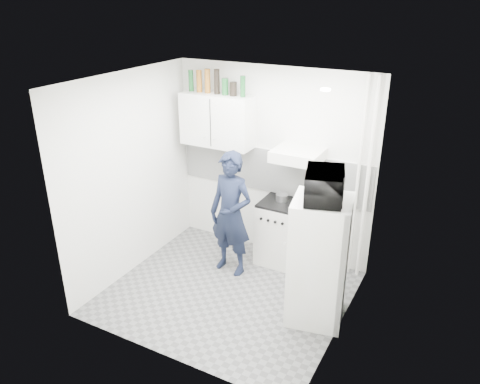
% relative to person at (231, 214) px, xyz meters
% --- Properties ---
extents(floor, '(2.80, 2.80, 0.00)m').
position_rel_person_xyz_m(floor, '(0.22, -0.49, -0.82)').
color(floor, slate).
rests_on(floor, ground).
extents(ceiling, '(2.80, 2.80, 0.00)m').
position_rel_person_xyz_m(ceiling, '(0.22, -0.49, 1.78)').
color(ceiling, white).
rests_on(ceiling, wall_back).
extents(wall_back, '(2.80, 0.00, 2.80)m').
position_rel_person_xyz_m(wall_back, '(0.22, 0.76, 0.48)').
color(wall_back, silver).
rests_on(wall_back, floor).
extents(wall_left, '(0.00, 2.60, 2.60)m').
position_rel_person_xyz_m(wall_left, '(-1.18, -0.49, 0.48)').
color(wall_left, silver).
rests_on(wall_left, floor).
extents(wall_right, '(0.00, 2.60, 2.60)m').
position_rel_person_xyz_m(wall_right, '(1.62, -0.49, 0.48)').
color(wall_right, silver).
rests_on(wall_right, floor).
extents(person, '(0.64, 0.45, 1.65)m').
position_rel_person_xyz_m(person, '(0.00, 0.00, 0.00)').
color(person, black).
rests_on(person, floor).
extents(stove, '(0.53, 0.53, 0.86)m').
position_rel_person_xyz_m(stove, '(0.47, 0.51, -0.40)').
color(stove, silver).
rests_on(stove, floor).
extents(fridge, '(0.72, 0.72, 1.47)m').
position_rel_person_xyz_m(fridge, '(1.32, -0.40, -0.09)').
color(fridge, white).
rests_on(fridge, floor).
extents(stove_top, '(0.51, 0.51, 0.03)m').
position_rel_person_xyz_m(stove_top, '(0.47, 0.51, 0.05)').
color(stove_top, black).
rests_on(stove_top, stove).
extents(saucepan, '(0.16, 0.16, 0.09)m').
position_rel_person_xyz_m(saucepan, '(0.46, 0.57, 0.11)').
color(saucepan, silver).
rests_on(saucepan, stove_top).
extents(microwave, '(0.66, 0.53, 0.31)m').
position_rel_person_xyz_m(microwave, '(1.32, -0.40, 0.80)').
color(microwave, black).
rests_on(microwave, fridge).
extents(bottle_a, '(0.07, 0.07, 0.28)m').
position_rel_person_xyz_m(bottle_a, '(-0.93, 0.59, 1.52)').
color(bottle_a, '#144C1E').
rests_on(bottle_a, upper_cabinet).
extents(bottle_b, '(0.08, 0.08, 0.29)m').
position_rel_person_xyz_m(bottle_b, '(-0.80, 0.59, 1.52)').
color(bottle_b, brown).
rests_on(bottle_b, upper_cabinet).
extents(bottle_c, '(0.08, 0.08, 0.31)m').
position_rel_person_xyz_m(bottle_c, '(-0.67, 0.59, 1.53)').
color(bottle_c, brown).
rests_on(bottle_c, upper_cabinet).
extents(bottle_d, '(0.07, 0.07, 0.32)m').
position_rel_person_xyz_m(bottle_d, '(-0.52, 0.59, 1.54)').
color(bottle_d, black).
rests_on(bottle_d, upper_cabinet).
extents(canister_a, '(0.09, 0.09, 0.22)m').
position_rel_person_xyz_m(canister_a, '(-0.40, 0.59, 1.48)').
color(canister_a, '#144C1E').
rests_on(canister_a, upper_cabinet).
extents(canister_b, '(0.09, 0.09, 0.18)m').
position_rel_person_xyz_m(canister_b, '(-0.28, 0.59, 1.46)').
color(canister_b, black).
rests_on(canister_b, upper_cabinet).
extents(bottle_e, '(0.07, 0.07, 0.27)m').
position_rel_person_xyz_m(bottle_e, '(-0.14, 0.59, 1.51)').
color(bottle_e, '#144C1E').
rests_on(bottle_e, upper_cabinet).
extents(upper_cabinet, '(1.00, 0.35, 0.70)m').
position_rel_person_xyz_m(upper_cabinet, '(-0.53, 0.59, 1.03)').
color(upper_cabinet, white).
rests_on(upper_cabinet, wall_back).
extents(range_hood, '(0.60, 0.50, 0.14)m').
position_rel_person_xyz_m(range_hood, '(0.67, 0.51, 0.75)').
color(range_hood, silver).
rests_on(range_hood, wall_back).
extents(backsplash, '(2.74, 0.03, 0.60)m').
position_rel_person_xyz_m(backsplash, '(0.22, 0.75, 0.38)').
color(backsplash, white).
rests_on(backsplash, wall_back).
extents(pipe_a, '(0.05, 0.05, 2.60)m').
position_rel_person_xyz_m(pipe_a, '(1.52, 0.68, 0.48)').
color(pipe_a, silver).
rests_on(pipe_a, floor).
extents(pipe_b, '(0.04, 0.04, 2.60)m').
position_rel_person_xyz_m(pipe_b, '(1.40, 0.68, 0.48)').
color(pipe_b, silver).
rests_on(pipe_b, floor).
extents(ceiling_spot_fixture, '(0.10, 0.10, 0.02)m').
position_rel_person_xyz_m(ceiling_spot_fixture, '(1.22, -0.29, 1.75)').
color(ceiling_spot_fixture, white).
rests_on(ceiling_spot_fixture, ceiling).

